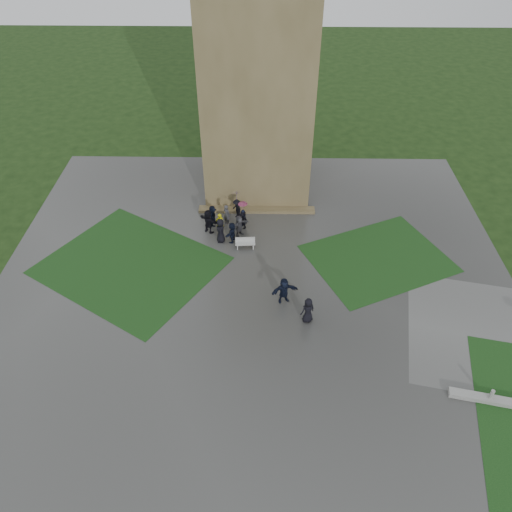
{
  "coord_description": "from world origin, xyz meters",
  "views": [
    {
      "loc": [
        0.49,
        -21.38,
        22.38
      ],
      "look_at": [
        0.06,
        3.73,
        1.2
      ],
      "focal_mm": 35.0,
      "sensor_mm": 36.0,
      "label": 1
    }
  ],
  "objects_px": {
    "pedestrian_mid": "(284,290)",
    "pedestrian_near": "(308,310)",
    "bench": "(245,243)",
    "tower": "(258,75)"
  },
  "relations": [
    {
      "from": "bench",
      "to": "pedestrian_near",
      "type": "height_order",
      "value": "pedestrian_near"
    },
    {
      "from": "tower",
      "to": "pedestrian_mid",
      "type": "relative_size",
      "value": 9.91
    },
    {
      "from": "bench",
      "to": "pedestrian_near",
      "type": "xyz_separation_m",
      "value": [
        3.95,
        -6.91,
        0.46
      ]
    },
    {
      "from": "pedestrian_near",
      "to": "bench",
      "type": "bearing_deg",
      "value": -85.7
    },
    {
      "from": "bench",
      "to": "pedestrian_mid",
      "type": "xyz_separation_m",
      "value": [
        2.58,
        -5.27,
        0.49
      ]
    },
    {
      "from": "pedestrian_mid",
      "to": "pedestrian_near",
      "type": "xyz_separation_m",
      "value": [
        1.38,
        -1.64,
        -0.03
      ]
    },
    {
      "from": "bench",
      "to": "pedestrian_near",
      "type": "bearing_deg",
      "value": -63.63
    },
    {
      "from": "pedestrian_near",
      "to": "pedestrian_mid",
      "type": "bearing_deg",
      "value": -75.39
    },
    {
      "from": "bench",
      "to": "pedestrian_mid",
      "type": "distance_m",
      "value": 5.89
    },
    {
      "from": "tower",
      "to": "pedestrian_mid",
      "type": "distance_m",
      "value": 16.45
    }
  ]
}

